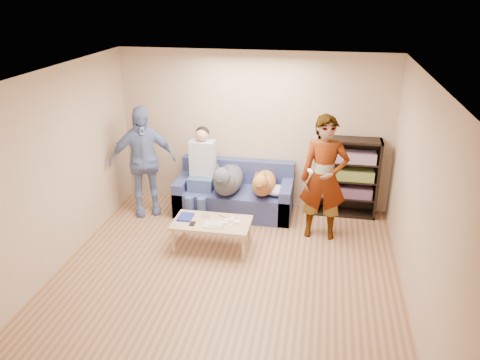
% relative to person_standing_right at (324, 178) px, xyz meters
% --- Properties ---
extents(ground, '(5.00, 5.00, 0.00)m').
position_rel_person_standing_right_xyz_m(ground, '(-1.18, -1.51, -0.94)').
color(ground, brown).
rests_on(ground, ground).
extents(ceiling, '(5.00, 5.00, 0.00)m').
position_rel_person_standing_right_xyz_m(ceiling, '(-1.18, -1.51, 1.66)').
color(ceiling, white).
rests_on(ceiling, ground).
extents(wall_back, '(4.50, 0.00, 4.50)m').
position_rel_person_standing_right_xyz_m(wall_back, '(-1.18, 0.99, 0.36)').
color(wall_back, tan).
rests_on(wall_back, ground).
extents(wall_front, '(4.50, 0.00, 4.50)m').
position_rel_person_standing_right_xyz_m(wall_front, '(-1.18, -4.01, 0.36)').
color(wall_front, tan).
rests_on(wall_front, ground).
extents(wall_left, '(0.00, 5.00, 5.00)m').
position_rel_person_standing_right_xyz_m(wall_left, '(-3.43, -1.51, 0.36)').
color(wall_left, tan).
rests_on(wall_left, ground).
extents(wall_right, '(0.00, 5.00, 5.00)m').
position_rel_person_standing_right_xyz_m(wall_right, '(1.07, -1.51, 0.36)').
color(wall_right, tan).
rests_on(wall_right, ground).
extents(blanket, '(0.41, 0.34, 0.14)m').
position_rel_person_standing_right_xyz_m(blanket, '(-0.72, 0.43, -0.44)').
color(blanket, silver).
rests_on(blanket, sofa).
extents(person_standing_right, '(0.69, 0.46, 1.87)m').
position_rel_person_standing_right_xyz_m(person_standing_right, '(0.00, 0.00, 0.00)').
color(person_standing_right, gray).
rests_on(person_standing_right, ground).
extents(person_standing_left, '(1.15, 0.88, 1.81)m').
position_rel_person_standing_right_xyz_m(person_standing_left, '(-2.88, 0.28, -0.03)').
color(person_standing_left, '#7D91C9').
rests_on(person_standing_left, ground).
extents(held_controller, '(0.08, 0.13, 0.03)m').
position_rel_person_standing_right_xyz_m(held_controller, '(-0.20, -0.20, 0.17)').
color(held_controller, white).
rests_on(held_controller, person_standing_right).
extents(notebook_blue, '(0.20, 0.26, 0.03)m').
position_rel_person_standing_right_xyz_m(notebook_blue, '(-1.93, -0.60, -0.50)').
color(notebook_blue, navy).
rests_on(notebook_blue, coffee_table).
extents(papers, '(0.26, 0.20, 0.02)m').
position_rel_person_standing_right_xyz_m(papers, '(-1.48, -0.75, -0.51)').
color(papers, silver).
rests_on(papers, coffee_table).
extents(magazine, '(0.22, 0.17, 0.01)m').
position_rel_person_standing_right_xyz_m(magazine, '(-1.45, -0.73, -0.50)').
color(magazine, beige).
rests_on(magazine, coffee_table).
extents(camera_silver, '(0.11, 0.06, 0.05)m').
position_rel_person_standing_right_xyz_m(camera_silver, '(-1.65, -0.53, -0.49)').
color(camera_silver, silver).
rests_on(camera_silver, coffee_table).
extents(controller_a, '(0.04, 0.13, 0.03)m').
position_rel_person_standing_right_xyz_m(controller_a, '(-1.25, -0.55, -0.50)').
color(controller_a, white).
rests_on(controller_a, coffee_table).
extents(controller_b, '(0.09, 0.06, 0.03)m').
position_rel_person_standing_right_xyz_m(controller_b, '(-1.17, -0.63, -0.50)').
color(controller_b, white).
rests_on(controller_b, coffee_table).
extents(headphone_cup_a, '(0.07, 0.07, 0.02)m').
position_rel_person_standing_right_xyz_m(headphone_cup_a, '(-1.33, -0.67, -0.51)').
color(headphone_cup_a, silver).
rests_on(headphone_cup_a, coffee_table).
extents(headphone_cup_b, '(0.07, 0.07, 0.02)m').
position_rel_person_standing_right_xyz_m(headphone_cup_b, '(-1.33, -0.59, -0.51)').
color(headphone_cup_b, white).
rests_on(headphone_cup_b, coffee_table).
extents(pen_orange, '(0.13, 0.06, 0.01)m').
position_rel_person_standing_right_xyz_m(pen_orange, '(-1.55, -0.81, -0.51)').
color(pen_orange, orange).
rests_on(pen_orange, coffee_table).
extents(pen_black, '(0.13, 0.08, 0.01)m').
position_rel_person_standing_right_xyz_m(pen_black, '(-1.41, -0.47, -0.51)').
color(pen_black, black).
rests_on(pen_black, coffee_table).
extents(wallet, '(0.07, 0.12, 0.02)m').
position_rel_person_standing_right_xyz_m(wallet, '(-1.78, -0.77, -0.51)').
color(wallet, black).
rests_on(wallet, coffee_table).
extents(sofa, '(1.90, 0.85, 0.82)m').
position_rel_person_standing_right_xyz_m(sofa, '(-1.43, 0.58, -0.66)').
color(sofa, '#515B93').
rests_on(sofa, ground).
extents(person_seated, '(0.40, 0.73, 1.47)m').
position_rel_person_standing_right_xyz_m(person_seated, '(-1.96, 0.46, -0.16)').
color(person_seated, '#435F95').
rests_on(person_seated, sofa).
extents(dog_gray, '(0.46, 1.27, 0.66)m').
position_rel_person_standing_right_xyz_m(dog_gray, '(-1.51, 0.35, -0.28)').
color(dog_gray, '#464950').
rests_on(dog_gray, sofa).
extents(dog_tan, '(0.37, 1.15, 0.54)m').
position_rel_person_standing_right_xyz_m(dog_tan, '(-0.94, 0.40, -0.32)').
color(dog_tan, '#BE643A').
rests_on(dog_tan, sofa).
extents(coffee_table, '(1.10, 0.60, 0.42)m').
position_rel_person_standing_right_xyz_m(coffee_table, '(-1.53, -0.65, -0.56)').
color(coffee_table, tan).
rests_on(coffee_table, ground).
extents(bookshelf, '(1.00, 0.34, 1.30)m').
position_rel_person_standing_right_xyz_m(bookshelf, '(0.37, 0.82, -0.26)').
color(bookshelf, black).
rests_on(bookshelf, ground).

